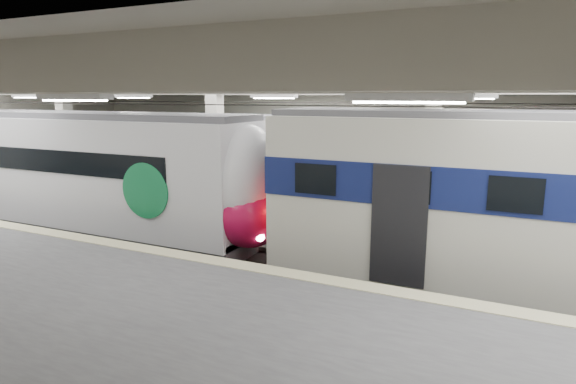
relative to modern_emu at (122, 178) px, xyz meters
The scene contains 4 objects.
station_hall 5.29m from the modern_emu, 19.59° to the right, with size 36.00×24.00×5.75m.
modern_emu is the anchor object (origin of this frame).
older_rer 13.37m from the modern_emu, ahead, with size 14.11×3.11×4.63m.
far_train 5.72m from the modern_emu, 105.72° to the left, with size 13.01×3.24×4.16m.
Camera 1 is at (7.30, -12.37, 4.97)m, focal length 30.00 mm.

